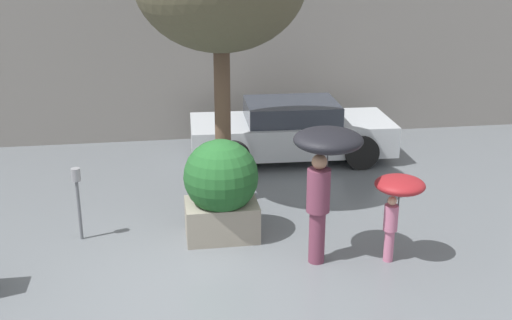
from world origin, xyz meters
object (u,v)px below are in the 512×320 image
parking_meter (77,188)px  person_adult (325,159)px  person_child (398,193)px  parked_car_near (291,131)px  planter_box (221,187)px

parking_meter → person_adult: bearing=-19.3°
person_child → parked_car_near: 4.90m
planter_box → person_child: size_ratio=1.22×
person_adult → person_child: bearing=-38.8°
person_child → parking_meter: size_ratio=1.11×
person_child → person_adult: bearing=-179.9°
parked_car_near → person_child: bearing=-171.5°
person_child → parked_car_near: (-0.53, 4.85, -0.47)m
person_adult → parking_meter: (-3.57, 1.25, -0.71)m
person_child → parked_car_near: size_ratio=0.30×
parking_meter → planter_box: bearing=-6.7°
planter_box → person_adult: bearing=-35.8°
person_child → parking_meter: (-4.60, 1.45, -0.21)m
person_adult → person_child: (1.03, -0.20, -0.49)m
parked_car_near → person_adult: bearing=176.2°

